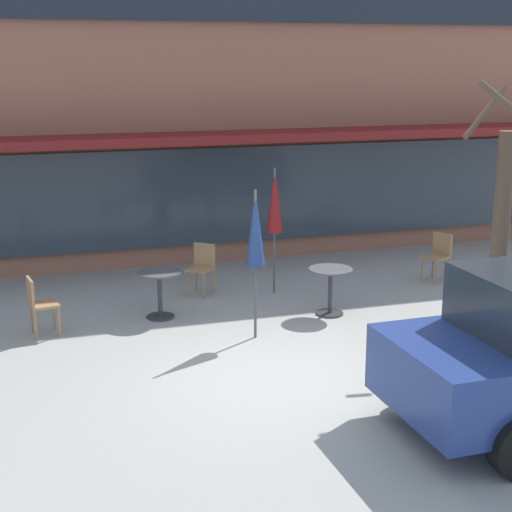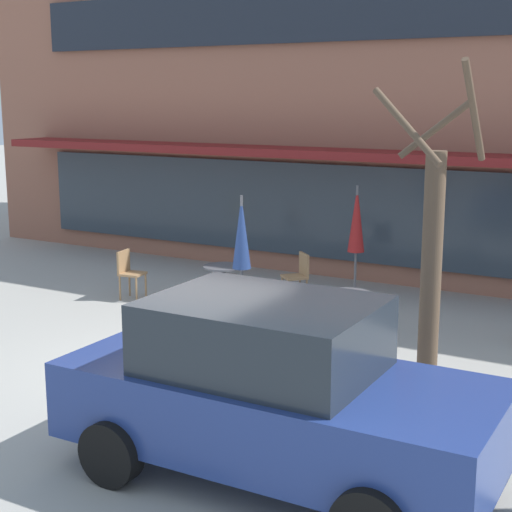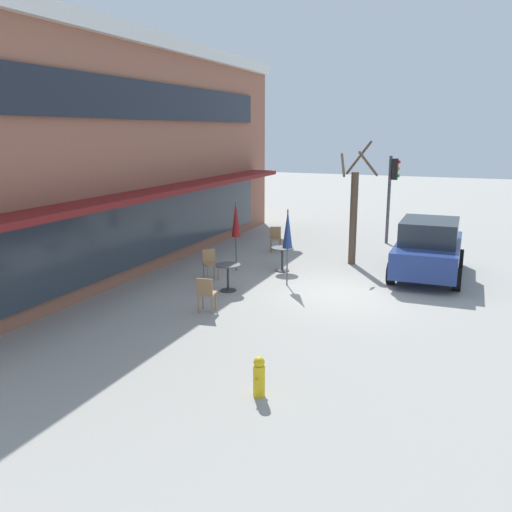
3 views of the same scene
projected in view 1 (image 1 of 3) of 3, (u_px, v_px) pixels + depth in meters
name	position (u px, v px, depth m)	size (l,w,h in m)	color
ground_plane	(285.00, 377.00, 10.12)	(80.00, 80.00, 0.00)	#9E9B93
building_facade	(145.00, 74.00, 18.45)	(19.45, 9.10, 7.23)	#935B47
cafe_table_near_wall	(160.00, 286.00, 12.31)	(0.70, 0.70, 0.76)	#333338
cafe_table_streetside	(330.00, 283.00, 12.47)	(0.70, 0.70, 0.76)	#333338
patio_umbrella_green_folded	(275.00, 201.00, 13.33)	(0.28, 0.28, 2.20)	#4C4C51
patio_umbrella_cream_folded	(255.00, 230.00, 11.15)	(0.28, 0.28, 2.20)	#4C4C51
cafe_chair_0	(202.00, 265.00, 13.53)	(0.56, 0.56, 0.89)	#9E754C
cafe_chair_1	(38.00, 302.00, 11.51)	(0.46, 0.46, 0.89)	#9E754C
cafe_chair_2	(438.00, 253.00, 14.35)	(0.53, 0.53, 0.89)	#9E754C
street_tree	(501.00, 224.00, 11.00)	(1.15, 1.26, 4.04)	brown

